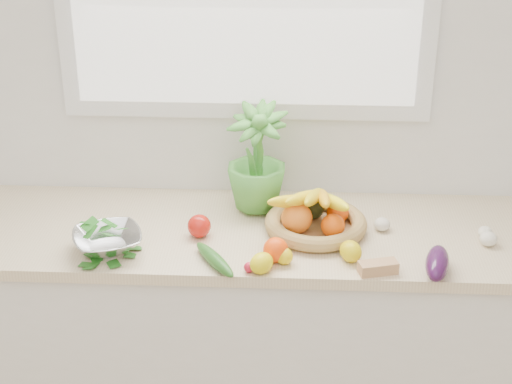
{
  "coord_description": "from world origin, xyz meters",
  "views": [
    {
      "loc": [
        0.17,
        -0.4,
        2.19
      ],
      "look_at": [
        0.05,
        1.93,
        1.05
      ],
      "focal_mm": 55.0,
      "sensor_mm": 36.0,
      "label": 1
    }
  ],
  "objects_px": {
    "eggplant": "(437,263)",
    "potted_herb": "(257,157)",
    "fruit_basket": "(315,218)",
    "apple": "(199,226)",
    "cucumber": "(215,259)",
    "colander_with_spinach": "(107,236)"
  },
  "relations": [
    {
      "from": "eggplant",
      "to": "potted_herb",
      "type": "distance_m",
      "value": 0.72
    },
    {
      "from": "apple",
      "to": "potted_herb",
      "type": "xyz_separation_m",
      "value": [
        0.18,
        0.2,
        0.17
      ]
    },
    {
      "from": "apple",
      "to": "eggplant",
      "type": "height_order",
      "value": "apple"
    },
    {
      "from": "fruit_basket",
      "to": "colander_with_spinach",
      "type": "height_order",
      "value": "fruit_basket"
    },
    {
      "from": "apple",
      "to": "cucumber",
      "type": "distance_m",
      "value": 0.2
    },
    {
      "from": "fruit_basket",
      "to": "colander_with_spinach",
      "type": "distance_m",
      "value": 0.69
    },
    {
      "from": "apple",
      "to": "cucumber",
      "type": "relative_size",
      "value": 0.33
    },
    {
      "from": "colander_with_spinach",
      "to": "cucumber",
      "type": "bearing_deg",
      "value": -10.32
    },
    {
      "from": "colander_with_spinach",
      "to": "apple",
      "type": "bearing_deg",
      "value": 22.98
    },
    {
      "from": "cucumber",
      "to": "potted_herb",
      "type": "distance_m",
      "value": 0.45
    },
    {
      "from": "potted_herb",
      "to": "fruit_basket",
      "type": "height_order",
      "value": "potted_herb"
    },
    {
      "from": "potted_herb",
      "to": "colander_with_spinach",
      "type": "bearing_deg",
      "value": -145.07
    },
    {
      "from": "cucumber",
      "to": "fruit_basket",
      "type": "relative_size",
      "value": 0.56
    },
    {
      "from": "apple",
      "to": "cucumber",
      "type": "height_order",
      "value": "apple"
    },
    {
      "from": "eggplant",
      "to": "potted_herb",
      "type": "bearing_deg",
      "value": 144.96
    },
    {
      "from": "eggplant",
      "to": "colander_with_spinach",
      "type": "distance_m",
      "value": 1.04
    },
    {
      "from": "cucumber",
      "to": "potted_herb",
      "type": "bearing_deg",
      "value": 73.8
    },
    {
      "from": "eggplant",
      "to": "potted_herb",
      "type": "relative_size",
      "value": 0.5
    },
    {
      "from": "potted_herb",
      "to": "cucumber",
      "type": "bearing_deg",
      "value": -106.2
    },
    {
      "from": "apple",
      "to": "cucumber",
      "type": "xyz_separation_m",
      "value": [
        0.07,
        -0.18,
        -0.02
      ]
    },
    {
      "from": "fruit_basket",
      "to": "apple",
      "type": "bearing_deg",
      "value": -171.73
    },
    {
      "from": "eggplant",
      "to": "colander_with_spinach",
      "type": "xyz_separation_m",
      "value": [
        -1.04,
        0.08,
        0.02
      ]
    }
  ]
}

